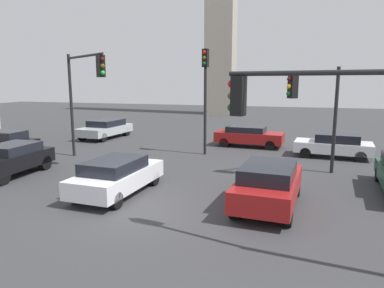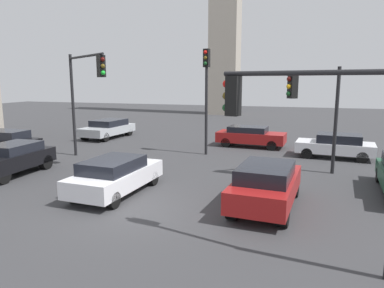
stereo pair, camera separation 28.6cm
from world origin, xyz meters
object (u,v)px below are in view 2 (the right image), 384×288
traffic_light_1 (206,83)px  car_6 (5,141)px  car_0 (266,184)px  car_7 (115,175)px  traffic_light_0 (304,119)px  traffic_light_2 (315,100)px  car_2 (336,145)px  car_4 (250,136)px  traffic_light_3 (85,83)px  car_3 (12,158)px  car_5 (108,128)px

traffic_light_1 → car_6: bearing=-66.8°
car_0 → car_7: 5.57m
traffic_light_0 → traffic_light_1: 12.30m
traffic_light_2 → car_7: (-7.04, -4.87, -2.67)m
traffic_light_1 → car_2: size_ratio=1.41×
traffic_light_2 → car_4: bearing=-101.1°
car_4 → car_7: bearing=-102.7°
traffic_light_1 → car_7: (-1.28, -8.07, -3.39)m
car_6 → car_7: (10.06, -4.70, 0.00)m
traffic_light_0 → car_7: traffic_light_0 is taller
traffic_light_2 → car_4: 7.86m
car_7 → car_4: bearing=-13.6°
traffic_light_3 → car_0: traffic_light_3 is taller
car_3 → traffic_light_1: bearing=133.0°
traffic_light_2 → car_0: bearing=31.5°
car_5 → car_6: (-2.66, -7.06, -0.00)m
traffic_light_0 → car_5: 20.53m
car_7 → traffic_light_2: bearing=-52.3°
traffic_light_0 → car_2: traffic_light_0 is taller
car_6 → car_7: size_ratio=0.95×
traffic_light_0 → traffic_light_3: 13.12m
car_2 → car_7: (-8.39, -9.35, 0.02)m
car_2 → car_4: 5.38m
car_3 → traffic_light_2: bearing=105.1°
traffic_light_3 → car_3: traffic_light_3 is taller
car_0 → car_4: car_0 is taller
car_4 → car_5: size_ratio=0.94×
traffic_light_3 → car_2: bearing=56.3°
car_5 → car_0: bearing=52.9°
car_7 → traffic_light_1: bearing=-6.0°
car_4 → car_5: car_5 is taller
traffic_light_0 → car_7: size_ratio=1.07×
car_4 → car_6: size_ratio=1.07×
traffic_light_2 → car_0: 5.51m
car_7 → traffic_light_3: bearing=46.4°
traffic_light_0 → car_4: bearing=-63.1°
traffic_light_3 → car_2: (12.55, 4.94, -3.39)m
car_4 → car_5: bearing=-178.7°
traffic_light_0 → traffic_light_3: size_ratio=0.82×
car_2 → car_5: bearing=-3.3°
traffic_light_2 → car_6: bearing=-40.3°
traffic_light_1 → car_0: 9.52m
traffic_light_3 → car_3: size_ratio=1.42×
car_3 → car_6: 5.56m
car_5 → car_6: bearing=-16.2°
traffic_light_1 → car_7: size_ratio=1.38×
traffic_light_1 → car_7: bearing=-2.4°
car_3 → car_0: bearing=84.6°
traffic_light_1 → traffic_light_3: 6.56m
traffic_light_0 → traffic_light_3: bearing=-20.3°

